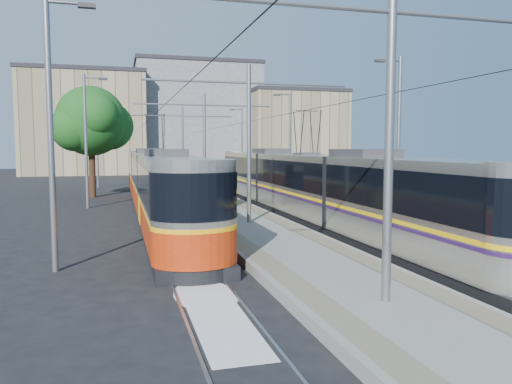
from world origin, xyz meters
name	(u,v)px	position (x,y,z in m)	size (l,w,h in m)	color
ground	(316,271)	(0.00, 0.00, 0.00)	(160.00, 160.00, 0.00)	black
platform	(213,204)	(0.00, 17.00, 0.15)	(4.00, 50.00, 0.30)	gray
tactile_strip_left	(190,202)	(-1.45, 17.00, 0.30)	(0.70, 50.00, 0.01)	gray
tactile_strip_right	(236,201)	(1.45, 17.00, 0.30)	(0.70, 50.00, 0.01)	gray
rails	(213,206)	(0.00, 17.00, 0.02)	(8.71, 70.00, 0.03)	gray
track_arrow	(216,313)	(-3.60, -3.00, 0.01)	(1.20, 5.00, 0.01)	silver
tram_left	(156,182)	(-3.60, 15.25, 1.71)	(2.43, 31.93, 5.50)	black
tram_right	(306,183)	(3.60, 10.18, 1.86)	(2.43, 30.78, 5.50)	black
catenary	(222,132)	(0.00, 14.15, 4.52)	(9.20, 70.00, 7.00)	gray
street_lamps	(202,140)	(0.00, 21.00, 4.18)	(15.18, 38.22, 8.00)	gray
shelter	(228,185)	(0.37, 14.27, 1.54)	(0.79, 1.14, 2.36)	black
tree	(96,123)	(-7.20, 25.08, 5.48)	(5.58, 5.16, 8.11)	#382314
building_left	(85,123)	(-10.00, 60.00, 7.01)	(16.32, 12.24, 14.01)	tan
building_centre	(196,118)	(6.00, 64.00, 8.16)	(18.36, 14.28, 16.31)	gray
building_right	(294,131)	(20.00, 58.00, 6.07)	(14.28, 10.20, 12.12)	tan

